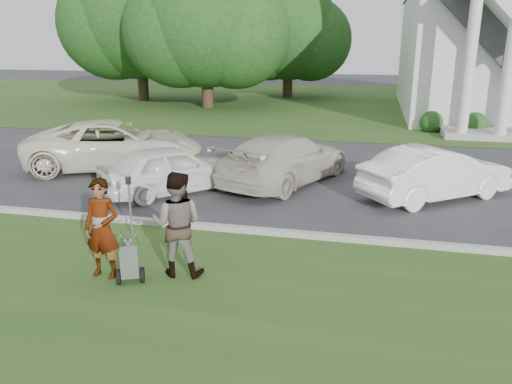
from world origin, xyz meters
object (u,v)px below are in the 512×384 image
(tree_far, at_px, (139,20))
(person_left, at_px, (102,229))
(church, at_px, (491,10))
(car_c, at_px, (285,159))
(car_b, at_px, (171,169))
(tree_left, at_px, (206,27))
(tree_back, at_px, (288,35))
(striping_cart, at_px, (130,263))
(person_right, at_px, (177,225))
(parking_meter_near, at_px, (130,199))
(car_d, at_px, (436,173))
(car_a, at_px, (115,145))

(tree_far, relative_size, person_left, 6.21)
(church, relative_size, car_c, 4.60)
(church, height_order, car_b, church)
(tree_far, xyz_separation_m, car_c, (14.15, -19.99, -4.93))
(tree_left, distance_m, tree_back, 8.95)
(tree_far, xyz_separation_m, tree_back, (10.00, 5.00, -0.97))
(striping_cart, xyz_separation_m, person_right, (0.72, 0.54, 0.60))
(parking_meter_near, xyz_separation_m, car_b, (-0.43, 3.43, -0.20))
(striping_cart, bearing_deg, church, 44.36)
(tree_left, height_order, car_d, tree_left)
(tree_back, height_order, car_b, tree_back)
(person_left, distance_m, car_d, 9.18)
(church, xyz_separation_m, person_right, (-9.71, -24.88, -4.95))
(car_b, bearing_deg, person_left, 143.03)
(car_c, bearing_deg, car_b, 53.41)
(person_left, bearing_deg, striping_cart, -12.08)
(person_right, xyz_separation_m, car_a, (-5.16, 7.28, -0.17))
(tree_left, bearing_deg, person_left, -76.04)
(church, bearing_deg, car_a, -130.18)
(parking_meter_near, distance_m, car_d, 8.28)
(tree_back, height_order, car_d, tree_back)
(parking_meter_near, height_order, car_a, car_a)
(tree_far, relative_size, tree_back, 1.21)
(striping_cart, bearing_deg, car_b, 81.27)
(person_right, height_order, car_a, person_right)
(tree_left, height_order, parking_meter_near, tree_left)
(tree_back, xyz_separation_m, striping_cart, (2.58, -32.29, -4.34))
(parking_meter_near, bearing_deg, car_d, 33.47)
(person_left, distance_m, car_a, 8.60)
(tree_far, distance_m, tree_back, 11.22)
(person_left, height_order, person_right, person_right)
(car_a, bearing_deg, tree_far, 0.04)
(striping_cart, relative_size, car_b, 0.25)
(church, xyz_separation_m, parking_meter_near, (-11.43, -23.36, -5.04))
(person_left, xyz_separation_m, person_right, (1.30, 0.40, 0.05))
(person_left, distance_m, car_b, 5.43)
(person_left, height_order, car_b, person_left)
(striping_cart, xyz_separation_m, person_left, (-0.58, 0.14, 0.55))
(car_a, bearing_deg, car_c, -117.65)
(person_right, height_order, car_d, person_right)
(car_a, bearing_deg, person_left, -176.02)
(church, relative_size, parking_meter_near, 16.88)
(striping_cart, distance_m, car_a, 9.00)
(person_left, relative_size, car_a, 0.32)
(tree_left, xyz_separation_m, striping_cart, (6.58, -24.29, -4.72))
(tree_left, bearing_deg, car_d, -54.74)
(tree_back, xyz_separation_m, car_d, (8.49, -25.66, -4.00))
(tree_back, relative_size, car_c, 1.84)
(parking_meter_near, bearing_deg, car_c, 63.84)
(car_a, xyz_separation_m, car_c, (6.00, -0.52, -0.06))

